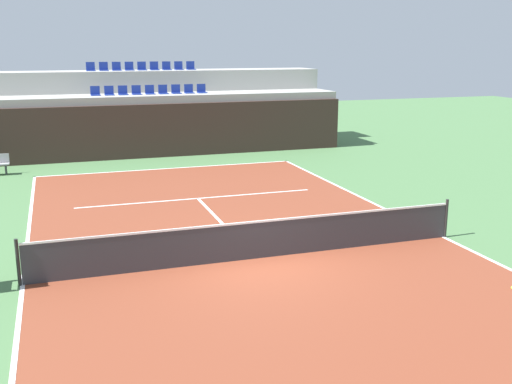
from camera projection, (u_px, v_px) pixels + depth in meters
The scene contains 14 objects.
ground_plane at pixel (256, 259), 15.00m from camera, with size 80.00×80.00×0.00m, color #477042.
court_surface at pixel (256, 259), 15.00m from camera, with size 11.00×24.00×0.01m, color brown.
baseline_far at pixel (169, 168), 26.02m from camera, with size 11.00×0.10×0.00m, color white.
sideline_left at pixel (23, 285), 13.32m from camera, with size 0.10×24.00×0.00m, color white.
sideline_right at pixel (443, 237), 16.68m from camera, with size 0.10×24.00×0.00m, color white.
service_line_far at pixel (198, 198), 20.90m from camera, with size 8.26×0.10×0.00m, color white.
centre_service_line at pixel (222, 223), 17.95m from camera, with size 0.10×6.40×0.00m, color white.
back_wall at pixel (156, 131), 28.46m from camera, with size 18.77×0.30×2.51m, color #33231E.
stands_tier_lower at pixel (152, 124), 29.66m from camera, with size 18.77×2.40×2.87m, color #9E9E99.
stands_tier_upper at pixel (144, 108), 31.75m from camera, with size 18.77×2.40×3.93m, color #9E9E99.
seating_row_lower at pixel (150, 92), 29.38m from camera, with size 5.61×0.44×0.44m.
seating_row_upper at pixel (142, 68), 31.35m from camera, with size 5.61×0.44×0.44m.
tennis_net at pixel (256, 239), 14.88m from camera, with size 11.08×0.08×1.07m.
tennis_ball_2 at pixel (512, 288), 13.09m from camera, with size 0.07×0.07×0.07m, color #CCE033.
Camera 1 is at (-4.50, -13.46, 5.14)m, focal length 42.37 mm.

